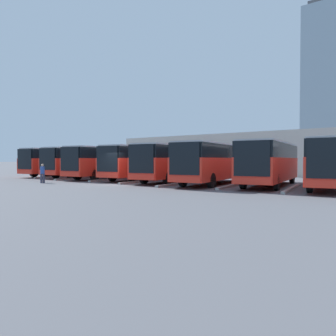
{
  "coord_description": "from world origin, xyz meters",
  "views": [
    {
      "loc": [
        -18.91,
        17.72,
        1.92
      ],
      "look_at": [
        -1.3,
        -5.34,
        1.2
      ],
      "focal_mm": 35.0,
      "sensor_mm": 36.0,
      "label": 1
    }
  ],
  "objects_px": {
    "bus_0": "(332,162)",
    "bus_3": "(175,161)",
    "bus_4": "(143,161)",
    "bus_5": "(108,161)",
    "bus_2": "(214,162)",
    "bus_1": "(270,162)",
    "bus_7": "(63,161)",
    "pedestrian": "(43,173)",
    "bus_6": "(86,161)"
  },
  "relations": [
    {
      "from": "bus_4",
      "to": "bus_3",
      "type": "bearing_deg",
      "value": 165.04
    },
    {
      "from": "bus_4",
      "to": "bus_7",
      "type": "distance_m",
      "value": 12.41
    },
    {
      "from": "bus_4",
      "to": "bus_6",
      "type": "distance_m",
      "value": 8.28
    },
    {
      "from": "bus_2",
      "to": "bus_5",
      "type": "bearing_deg",
      "value": -10.12
    },
    {
      "from": "bus_6",
      "to": "bus_7",
      "type": "height_order",
      "value": "same"
    },
    {
      "from": "bus_1",
      "to": "bus_2",
      "type": "height_order",
      "value": "same"
    },
    {
      "from": "bus_1",
      "to": "bus_0",
      "type": "bearing_deg",
      "value": 171.69
    },
    {
      "from": "bus_2",
      "to": "bus_4",
      "type": "height_order",
      "value": "same"
    },
    {
      "from": "bus_3",
      "to": "bus_5",
      "type": "height_order",
      "value": "same"
    },
    {
      "from": "bus_2",
      "to": "pedestrian",
      "type": "xyz_separation_m",
      "value": [
        11.97,
        7.36,
        -0.93
      ]
    },
    {
      "from": "bus_1",
      "to": "bus_4",
      "type": "relative_size",
      "value": 1.0
    },
    {
      "from": "bus_0",
      "to": "bus_1",
      "type": "bearing_deg",
      "value": -8.31
    },
    {
      "from": "bus_4",
      "to": "bus_5",
      "type": "height_order",
      "value": "same"
    },
    {
      "from": "bus_3",
      "to": "bus_5",
      "type": "relative_size",
      "value": 1.0
    },
    {
      "from": "bus_0",
      "to": "bus_7",
      "type": "relative_size",
      "value": 1.0
    },
    {
      "from": "bus_1",
      "to": "bus_2",
      "type": "distance_m",
      "value": 4.25
    },
    {
      "from": "bus_2",
      "to": "bus_0",
      "type": "bearing_deg",
      "value": 178.27
    },
    {
      "from": "bus_1",
      "to": "bus_7",
      "type": "distance_m",
      "value": 24.83
    },
    {
      "from": "bus_6",
      "to": "pedestrian",
      "type": "bearing_deg",
      "value": 110.8
    },
    {
      "from": "bus_0",
      "to": "bus_4",
      "type": "relative_size",
      "value": 1.0
    },
    {
      "from": "bus_5",
      "to": "bus_2",
      "type": "bearing_deg",
      "value": 169.88
    },
    {
      "from": "bus_0",
      "to": "bus_3",
      "type": "xyz_separation_m",
      "value": [
        12.41,
        0.54,
        0.0
      ]
    },
    {
      "from": "bus_1",
      "to": "bus_2",
      "type": "xyz_separation_m",
      "value": [
        4.14,
        0.99,
        0.0
      ]
    },
    {
      "from": "bus_6",
      "to": "bus_0",
      "type": "bearing_deg",
      "value": 171.94
    },
    {
      "from": "bus_2",
      "to": "bus_7",
      "type": "xyz_separation_m",
      "value": [
        20.69,
        -0.72,
        0.0
      ]
    },
    {
      "from": "bus_0",
      "to": "bus_7",
      "type": "height_order",
      "value": "same"
    },
    {
      "from": "bus_3",
      "to": "bus_5",
      "type": "bearing_deg",
      "value": -7.51
    },
    {
      "from": "bus_0",
      "to": "bus_2",
      "type": "xyz_separation_m",
      "value": [
        8.27,
        1.02,
        0.0
      ]
    },
    {
      "from": "bus_3",
      "to": "pedestrian",
      "type": "xyz_separation_m",
      "value": [
        7.83,
        7.84,
        -0.93
      ]
    },
    {
      "from": "bus_1",
      "to": "bus_3",
      "type": "xyz_separation_m",
      "value": [
        8.27,
        0.51,
        0.0
      ]
    },
    {
      "from": "bus_4",
      "to": "bus_5",
      "type": "distance_m",
      "value": 4.18
    },
    {
      "from": "bus_1",
      "to": "bus_6",
      "type": "xyz_separation_m",
      "value": [
        20.69,
        0.26,
        0.0
      ]
    },
    {
      "from": "bus_7",
      "to": "bus_6",
      "type": "bearing_deg",
      "value": 171.26
    },
    {
      "from": "bus_2",
      "to": "bus_3",
      "type": "bearing_deg",
      "value": -15.31
    },
    {
      "from": "bus_0",
      "to": "bus_1",
      "type": "relative_size",
      "value": 1.0
    },
    {
      "from": "bus_1",
      "to": "bus_7",
      "type": "xyz_separation_m",
      "value": [
        24.82,
        0.26,
        0.0
      ]
    },
    {
      "from": "bus_2",
      "to": "bus_4",
      "type": "relative_size",
      "value": 1.0
    },
    {
      "from": "pedestrian",
      "to": "bus_7",
      "type": "bearing_deg",
      "value": -99.65
    },
    {
      "from": "bus_5",
      "to": "bus_7",
      "type": "distance_m",
      "value": 8.29
    },
    {
      "from": "bus_4",
      "to": "pedestrian",
      "type": "height_order",
      "value": "bus_4"
    },
    {
      "from": "bus_6",
      "to": "bus_4",
      "type": "bearing_deg",
      "value": 172.7
    },
    {
      "from": "bus_3",
      "to": "bus_7",
      "type": "bearing_deg",
      "value": -9.58
    },
    {
      "from": "bus_0",
      "to": "bus_1",
      "type": "distance_m",
      "value": 4.14
    },
    {
      "from": "bus_7",
      "to": "bus_0",
      "type": "bearing_deg",
      "value": 171.85
    },
    {
      "from": "bus_6",
      "to": "pedestrian",
      "type": "xyz_separation_m",
      "value": [
        -4.58,
        8.08,
        -0.93
      ]
    },
    {
      "from": "bus_0",
      "to": "bus_6",
      "type": "xyz_separation_m",
      "value": [
        24.82,
        0.3,
        0.0
      ]
    },
    {
      "from": "pedestrian",
      "to": "bus_0",
      "type": "bearing_deg",
      "value": 145.67
    },
    {
      "from": "bus_0",
      "to": "bus_7",
      "type": "distance_m",
      "value": 28.96
    },
    {
      "from": "bus_4",
      "to": "bus_0",
      "type": "bearing_deg",
      "value": 171.57
    },
    {
      "from": "bus_6",
      "to": "bus_2",
      "type": "bearing_deg",
      "value": 168.77
    }
  ]
}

